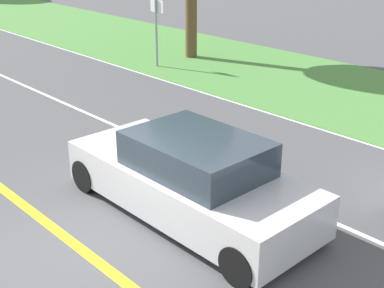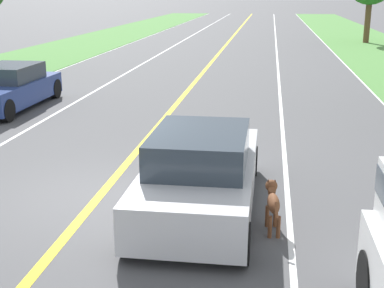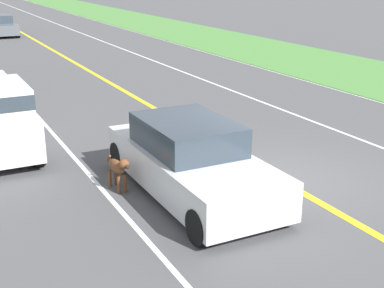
{
  "view_description": "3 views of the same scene",
  "coord_description": "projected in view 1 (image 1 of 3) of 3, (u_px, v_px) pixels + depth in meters",
  "views": [
    {
      "loc": [
        -3.47,
        -6.15,
        4.63
      ],
      "look_at": [
        2.5,
        0.24,
        0.97
      ],
      "focal_mm": 50.0,
      "sensor_mm": 36.0,
      "label": 1
    },
    {
      "loc": [
        3.06,
        -9.01,
        3.73
      ],
      "look_at": [
        1.71,
        0.34,
        1.0
      ],
      "focal_mm": 50.0,
      "sensor_mm": 36.0,
      "label": 2
    },
    {
      "loc": [
        6.39,
        8.46,
        4.28
      ],
      "look_at": [
        1.95,
        -0.26,
        1.02
      ],
      "focal_mm": 50.0,
      "sensor_mm": 36.0,
      "label": 3
    }
  ],
  "objects": [
    {
      "name": "ground_plane",
      "position": [
        83.0,
        251.0,
        8.11
      ],
      "size": [
        400.0,
        400.0,
        0.0
      ],
      "primitive_type": "plane",
      "color": "#4C4C4F"
    },
    {
      "name": "centre_divider_line",
      "position": [
        83.0,
        250.0,
        8.11
      ],
      "size": [
        0.18,
        160.0,
        0.01
      ],
      "primitive_type": "cube",
      "color": "yellow",
      "rests_on": "ground"
    },
    {
      "name": "lane_edge_line_right",
      "position": [
        339.0,
        134.0,
        12.52
      ],
      "size": [
        0.14,
        160.0,
        0.01
      ],
      "primitive_type": "cube",
      "color": "white",
      "rests_on": "ground"
    },
    {
      "name": "lane_dash_same_dir",
      "position": [
        238.0,
        180.0,
        10.32
      ],
      "size": [
        0.1,
        160.0,
        0.01
      ],
      "primitive_type": "cube",
      "color": "white",
      "rests_on": "ground"
    },
    {
      "name": "ego_car",
      "position": [
        191.0,
        178.0,
        8.89
      ],
      "size": [
        1.87,
        4.6,
        1.45
      ],
      "color": "silver",
      "rests_on": "ground"
    },
    {
      "name": "dog",
      "position": [
        271.0,
        179.0,
        9.26
      ],
      "size": [
        0.28,
        1.04,
        0.78
      ],
      "rotation": [
        0.0,
        0.0,
        0.11
      ],
      "color": "brown",
      "rests_on": "ground"
    },
    {
      "name": "street_sign",
      "position": [
        157.0,
        24.0,
        17.79
      ],
      "size": [
        0.11,
        0.64,
        2.29
      ],
      "color": "gray",
      "rests_on": "ground"
    }
  ]
}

